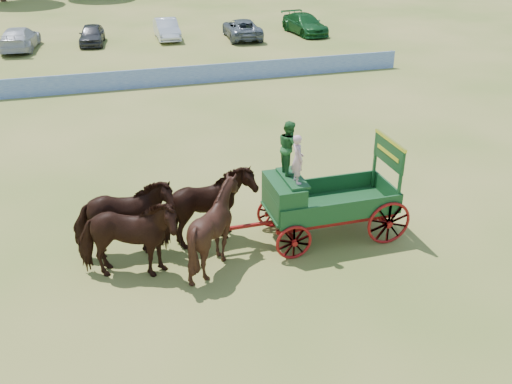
# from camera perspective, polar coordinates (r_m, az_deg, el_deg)

# --- Properties ---
(ground) EXTENTS (160.00, 160.00, 0.00)m
(ground) POSITION_cam_1_polar(r_m,az_deg,el_deg) (17.53, 7.09, -5.06)
(ground) COLOR #AA8F4D
(ground) RESTS_ON ground
(horse_lead_left) EXTENTS (3.09, 1.99, 2.41)m
(horse_lead_left) POSITION_cam_1_polar(r_m,az_deg,el_deg) (15.64, -12.76, -4.67)
(horse_lead_left) COLOR black
(horse_lead_left) RESTS_ON ground
(horse_lead_right) EXTENTS (2.90, 1.40, 2.41)m
(horse_lead_right) POSITION_cam_1_polar(r_m,az_deg,el_deg) (16.59, -13.08, -2.74)
(horse_lead_right) COLOR black
(horse_lead_right) RESTS_ON ground
(horse_wheel_left) EXTENTS (2.44, 2.23, 2.42)m
(horse_wheel_left) POSITION_cam_1_polar(r_m,az_deg,el_deg) (15.87, -4.12, -3.48)
(horse_wheel_left) COLOR black
(horse_wheel_left) RESTS_ON ground
(horse_wheel_right) EXTENTS (3.07, 1.90, 2.41)m
(horse_wheel_right) POSITION_cam_1_polar(r_m,az_deg,el_deg) (16.81, -4.94, -1.67)
(horse_wheel_right) COLOR black
(horse_wheel_right) RESTS_ON ground
(farm_dray) EXTENTS (6.00, 2.00, 3.73)m
(farm_dray) POSITION_cam_1_polar(r_m,az_deg,el_deg) (16.93, 5.22, 0.13)
(farm_dray) COLOR maroon
(farm_dray) RESTS_ON ground
(sponsor_banner) EXTENTS (26.00, 0.08, 1.05)m
(sponsor_banner) POSITION_cam_1_polar(r_m,az_deg,el_deg) (33.13, -6.84, 11.52)
(sponsor_banner) COLOR #1E49A5
(sponsor_banner) RESTS_ON ground
(parked_cars) EXTENTS (38.54, 6.64, 1.59)m
(parked_cars) POSITION_cam_1_polar(r_m,az_deg,el_deg) (44.04, -18.04, 14.57)
(parked_cars) COLOR silver
(parked_cars) RESTS_ON ground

